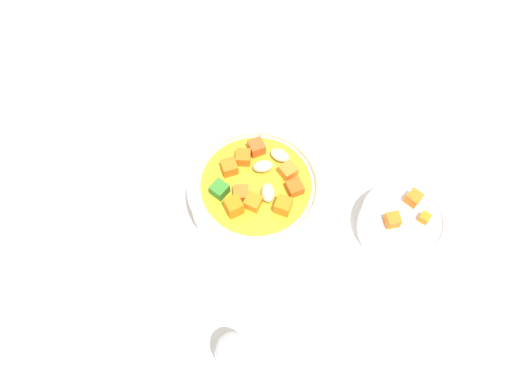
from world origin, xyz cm
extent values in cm
cube|color=silver|center=(0.00, 0.00, -1.00)|extent=(140.00, 140.00, 2.00)
cylinder|color=white|center=(0.00, 0.00, 2.12)|extent=(15.93, 15.93, 4.25)
torus|color=white|center=(0.00, 0.00, 4.60)|extent=(16.15, 16.15, 1.17)
cylinder|color=gold|center=(0.00, 0.00, 4.45)|extent=(12.90, 12.90, 0.40)
cube|color=orange|center=(-2.09, -1.74, 5.29)|extent=(2.24, 2.24, 1.28)
ellipsoid|color=beige|center=(1.96, 0.90, 5.22)|extent=(2.86, 2.61, 1.15)
ellipsoid|color=beige|center=(4.46, 0.66, 5.17)|extent=(2.13, 2.73, 1.05)
cube|color=orange|center=(-2.32, 0.38, 5.25)|extent=(2.43, 2.43, 1.21)
cube|color=orange|center=(3.58, -1.61, 5.38)|extent=(1.96, 1.96, 1.46)
cube|color=#E35B18|center=(2.63, -3.63, 5.27)|extent=(2.23, 2.23, 1.24)
cube|color=#E25923|center=(3.12, 3.24, 5.44)|extent=(2.22, 2.22, 1.58)
cube|color=orange|center=(1.05, 3.33, 5.34)|extent=(2.43, 2.43, 1.39)
ellipsoid|color=beige|center=(-0.03, -1.97, 5.15)|extent=(2.75, 2.83, 1.01)
cube|color=orange|center=(-1.05, 3.42, 5.39)|extent=(2.29, 2.29, 1.48)
cube|color=orange|center=(-0.03, -4.42, 5.48)|extent=(2.30, 2.30, 1.67)
cube|color=orange|center=(-4.13, -0.83, 5.68)|extent=(2.14, 2.14, 2.06)
cube|color=#36872A|center=(-3.81, 1.98, 5.38)|extent=(1.95, 1.95, 1.46)
cylinder|color=silver|center=(15.20, 4.08, 0.36)|extent=(6.32, 10.20, 0.72)
ellipsoid|color=silver|center=(9.35, 14.18, 0.48)|extent=(3.61, 3.84, 0.97)
cylinder|color=white|center=(9.86, -14.48, 1.57)|extent=(10.02, 10.02, 3.14)
torus|color=white|center=(9.86, -14.48, 3.34)|extent=(10.12, 10.12, 0.80)
cube|color=orange|center=(11.33, -15.97, 3.69)|extent=(1.31, 1.31, 1.10)
cube|color=orange|center=(12.26, -13.58, 3.91)|extent=(1.63, 1.63, 1.53)
cube|color=orange|center=(8.34, -13.68, 3.90)|extent=(2.10, 2.10, 1.52)
cylinder|color=silver|center=(-14.49, -12.26, 2.89)|extent=(3.53, 3.53, 5.77)
sphere|color=silver|center=(-14.49, -12.26, 6.57)|extent=(3.18, 3.18, 3.18)
camera|label=1|loc=(-18.49, -19.74, 54.22)|focal=34.29mm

